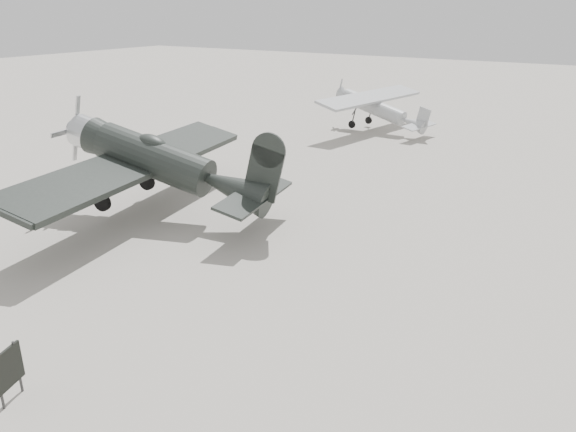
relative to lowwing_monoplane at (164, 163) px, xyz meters
name	(u,v)px	position (x,y,z in m)	size (l,w,h in m)	color
ground	(215,270)	(4.75, -2.89, -2.27)	(160.00, 160.00, 0.00)	#9C948A
lowwing_monoplane	(164,163)	(0.00, 0.00, 0.00)	(9.61, 13.37, 4.29)	black
highwing_monoplane	(377,105)	(0.53, 19.98, -0.46)	(7.34, 10.28, 2.90)	#95989A
sign_board	(7,370)	(5.06, -10.32, -1.49)	(0.34, 0.87, 1.30)	#333333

